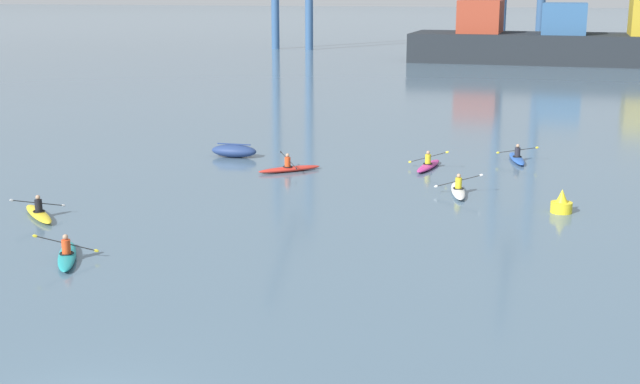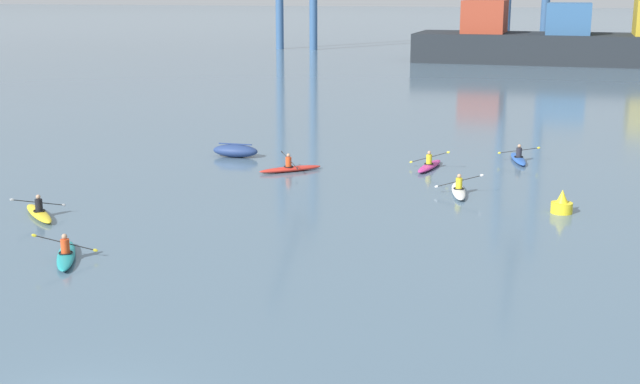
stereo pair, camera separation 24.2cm
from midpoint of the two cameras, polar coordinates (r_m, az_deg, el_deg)
container_barge at (r=110.48m, az=16.19°, el=9.87°), size 37.33×11.31×8.50m
capsized_dinghy at (r=47.05m, az=-6.00°, el=2.79°), size 2.63×1.17×0.76m
channel_buoy at (r=36.62m, az=15.88°, el=-0.80°), size 0.90×0.90×1.00m
kayak_blue at (r=46.97m, az=13.07°, el=2.27°), size 2.22×3.45×0.95m
kayak_yellow at (r=36.50m, az=-18.73°, el=-1.36°), size 2.93×2.72×0.95m
kayak_white at (r=39.00m, az=9.18°, el=0.14°), size 2.19×3.45×0.97m
kayak_magenta at (r=44.22m, az=7.20°, el=1.82°), size 2.18×3.45×1.03m
kayak_red at (r=43.16m, az=-2.26°, el=1.62°), size 2.96×2.69×0.95m
kayak_teal at (r=30.53m, az=-17.01°, el=-4.12°), size 2.21×3.25×1.03m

